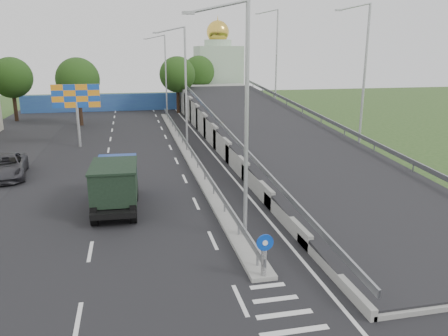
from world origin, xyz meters
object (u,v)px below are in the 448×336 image
object	(u,v)px
sign_bollard	(264,255)
parked_car_c	(6,167)
church	(218,69)
lamp_post_mid	(184,81)
dump_truck	(116,182)
lamp_post_far	(164,71)
billboard	(76,100)
lamp_post_near	(242,111)

from	to	relation	value
sign_bollard	parked_car_c	world-z (taller)	sign_bollard
church	lamp_post_mid	bearing A→B (deg)	-106.22
dump_truck	lamp_post_far	bearing A→B (deg)	83.02
lamp_post_far	billboard	distance (m)	20.24
lamp_post_near	church	size ratio (longest dim) A/B	0.73
lamp_post_near	dump_truck	bearing A→B (deg)	136.39
lamp_post_far	church	world-z (taller)	church
lamp_post_mid	lamp_post_far	distance (m)	20.00
parked_car_c	dump_truck	bearing A→B (deg)	-53.87
sign_bollard	billboard	distance (m)	27.53
sign_bollard	church	xyz separation A→B (m)	(10.00, 57.83, 4.28)
lamp_post_mid	parked_car_c	size ratio (longest dim) A/B	1.83
lamp_post_mid	church	world-z (taller)	church
parked_car_c	church	bearing A→B (deg)	52.78
lamp_post_near	billboard	world-z (taller)	lamp_post_near
sign_bollard	dump_truck	world-z (taller)	dump_truck
lamp_post_near	lamp_post_far	distance (m)	40.00
sign_bollard	dump_truck	size ratio (longest dim) A/B	0.28
billboard	parked_car_c	distance (m)	10.43
dump_truck	billboard	bearing A→B (deg)	104.10
lamp_post_near	dump_truck	distance (m)	8.86
billboard	parked_car_c	xyz separation A→B (m)	(-3.89, -9.06, -3.42)
sign_bollard	lamp_post_near	world-z (taller)	lamp_post_near
lamp_post_mid	billboard	world-z (taller)	lamp_post_mid
billboard	sign_bollard	bearing A→B (deg)	-70.79
sign_bollard	lamp_post_far	distance (m)	44.08
lamp_post_near	parked_car_c	bearing A→B (deg)	135.12
church	dump_truck	world-z (taller)	church
sign_bollard	parked_car_c	bearing A→B (deg)	127.55
lamp_post_mid	lamp_post_far	world-z (taller)	same
lamp_post_far	billboard	size ratio (longest dim) A/B	1.83
billboard	parked_car_c	bearing A→B (deg)	-113.25
church	lamp_post_near	bearing A→B (deg)	-100.38
sign_bollard	lamp_post_near	distance (m)	6.12
dump_truck	parked_car_c	world-z (taller)	dump_truck
church	parked_car_c	world-z (taller)	church
lamp_post_far	dump_truck	world-z (taller)	lamp_post_far
sign_bollard	parked_car_c	size ratio (longest dim) A/B	0.30
lamp_post_mid	church	bearing A→B (deg)	73.78
sign_bollard	billboard	bearing A→B (deg)	109.21
church	parked_car_c	size ratio (longest dim) A/B	2.51
lamp_post_far	church	bearing A→B (deg)	54.76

